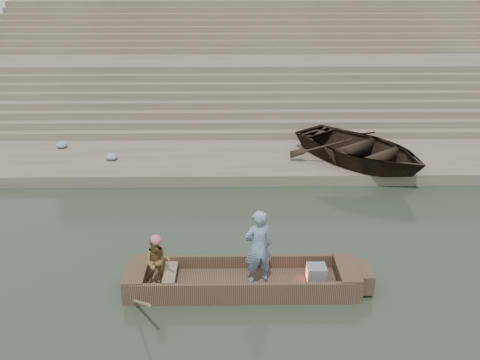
{
  "coord_description": "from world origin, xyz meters",
  "views": [
    {
      "loc": [
        -3.07,
        -10.83,
        7.45
      ],
      "look_at": [
        -2.87,
        3.34,
        1.4
      ],
      "focal_mm": 38.95,
      "sensor_mm": 36.0,
      "label": 1
    }
  ],
  "objects_px": {
    "rowing_man": "(157,262)",
    "television": "(316,273)",
    "standing_man": "(258,247)",
    "main_rowboat": "(242,285)",
    "beached_rowboat": "(361,149)"
  },
  "relations": [
    {
      "from": "rowing_man",
      "to": "television",
      "type": "relative_size",
      "value": 2.81
    },
    {
      "from": "main_rowboat",
      "to": "rowing_man",
      "type": "xyz_separation_m",
      "value": [
        -2.0,
        -0.14,
        0.76
      ]
    },
    {
      "from": "standing_man",
      "to": "television",
      "type": "xyz_separation_m",
      "value": [
        1.41,
        0.0,
        -0.75
      ]
    },
    {
      "from": "beached_rowboat",
      "to": "television",
      "type": "bearing_deg",
      "value": -149.01
    },
    {
      "from": "main_rowboat",
      "to": "rowing_man",
      "type": "bearing_deg",
      "value": -176.04
    },
    {
      "from": "standing_man",
      "to": "beached_rowboat",
      "type": "relative_size",
      "value": 0.35
    },
    {
      "from": "main_rowboat",
      "to": "rowing_man",
      "type": "relative_size",
      "value": 3.86
    },
    {
      "from": "standing_man",
      "to": "beached_rowboat",
      "type": "xyz_separation_m",
      "value": [
        4.15,
        7.45,
        -0.21
      ]
    },
    {
      "from": "beached_rowboat",
      "to": "standing_man",
      "type": "bearing_deg",
      "value": -157.93
    },
    {
      "from": "television",
      "to": "standing_man",
      "type": "bearing_deg",
      "value": -179.86
    },
    {
      "from": "rowing_man",
      "to": "main_rowboat",
      "type": "bearing_deg",
      "value": -0.22
    },
    {
      "from": "standing_man",
      "to": "television",
      "type": "bearing_deg",
      "value": 162.82
    },
    {
      "from": "standing_man",
      "to": "television",
      "type": "relative_size",
      "value": 4.15
    },
    {
      "from": "television",
      "to": "main_rowboat",
      "type": "bearing_deg",
      "value": 180.0
    },
    {
      "from": "standing_man",
      "to": "rowing_man",
      "type": "relative_size",
      "value": 1.47
    }
  ]
}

